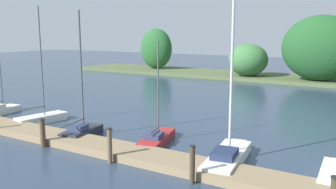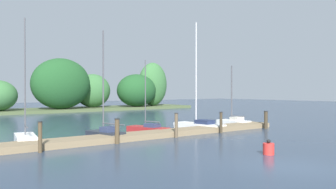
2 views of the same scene
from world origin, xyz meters
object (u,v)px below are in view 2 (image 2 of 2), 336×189
mooring_piling_1 (40,137)px  channel_buoy_0 (269,149)px  mooring_piling_4 (221,122)px  sailboat_1 (25,138)px  mooring_piling_5 (266,120)px  sailboat_2 (105,132)px  mooring_piling_2 (117,131)px  sailboat_4 (198,124)px  sailboat_5 (233,121)px  mooring_piling_3 (176,125)px  sailboat_3 (147,128)px

mooring_piling_1 → channel_buoy_0: (8.28, -6.98, -0.48)m
mooring_piling_1 → mooring_piling_4: size_ratio=1.02×
sailboat_1 → mooring_piling_5: sailboat_1 is taller
sailboat_2 → mooring_piling_2: size_ratio=4.72×
sailboat_1 → sailboat_2: size_ratio=1.06×
sailboat_4 → sailboat_1: bearing=79.1°
sailboat_2 → mooring_piling_4: (7.82, -2.32, 0.36)m
mooring_piling_2 → mooring_piling_4: 8.22m
sailboat_5 → sailboat_1: bearing=86.1°
mooring_piling_2 → mooring_piling_3: bearing=-0.1°
mooring_piling_2 → channel_buoy_0: mooring_piling_2 is taller
sailboat_5 → mooring_piling_2: sailboat_5 is taller
sailboat_4 → mooring_piling_4: sailboat_4 is taller
sailboat_4 → channel_buoy_0: (-4.56, -9.85, -0.13)m
sailboat_2 → mooring_piling_3: bearing=-131.3°
sailboat_5 → sailboat_2: bearing=90.7°
sailboat_5 → mooring_piling_5: bearing=-179.2°
mooring_piling_5 → channel_buoy_0: 11.42m
mooring_piling_3 → sailboat_5: bearing=19.3°
mooring_piling_4 → mooring_piling_5: 4.82m
mooring_piling_2 → mooring_piling_4: size_ratio=0.96×
sailboat_3 → mooring_piling_3: (-0.15, -3.51, 0.51)m
mooring_piling_4 → channel_buoy_0: (-4.24, -7.12, -0.47)m
sailboat_2 → mooring_piling_5: bearing=-111.8°
sailboat_5 → channel_buoy_0: size_ratio=7.18×
sailboat_3 → channel_buoy_0: sailboat_3 is taller
sailboat_4 → sailboat_5: 4.31m
sailboat_3 → mooring_piling_2: 5.63m
sailboat_4 → mooring_piling_5: 5.36m
mooring_piling_1 → channel_buoy_0: bearing=-40.1°
sailboat_2 → sailboat_3: bearing=-83.5°
sailboat_1 → sailboat_2: bearing=-93.0°
sailboat_2 → mooring_piling_4: size_ratio=4.53×
mooring_piling_1 → mooring_piling_4: (12.52, 0.14, -0.01)m
mooring_piling_2 → mooring_piling_3: 4.24m
sailboat_2 → mooring_piling_4: 8.17m
mooring_piling_5 → sailboat_1: bearing=168.1°
sailboat_5 → mooring_piling_1: sailboat_5 is taller
sailboat_3 → sailboat_1: bearing=76.8°
mooring_piling_5 → channel_buoy_0: bearing=-142.5°
mooring_piling_4 → mooring_piling_5: size_ratio=1.07×
sailboat_2 → sailboat_4: bearing=-97.8°
sailboat_1 → mooring_piling_4: 12.70m
sailboat_4 → mooring_piling_3: sailboat_4 is taller
mooring_piling_4 → channel_buoy_0: mooring_piling_4 is taller
mooring_piling_2 → mooring_piling_5: bearing=-1.0°
mooring_piling_2 → sailboat_2: bearing=80.1°
sailboat_3 → mooring_piling_4: (3.83, -3.56, 0.47)m
sailboat_2 → sailboat_5: 12.46m
sailboat_2 → channel_buoy_0: size_ratio=9.43×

